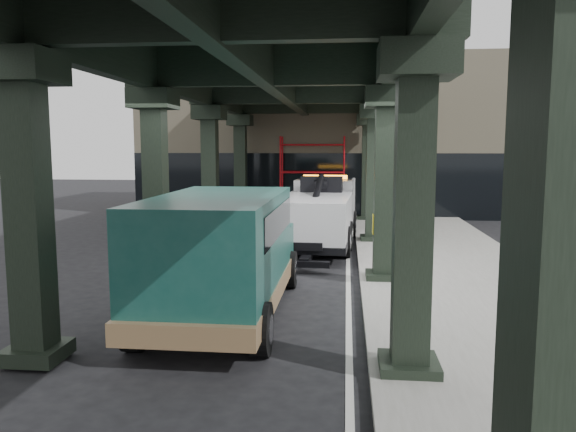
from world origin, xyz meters
The scene contains 8 objects.
ground centered at (0.00, 0.00, 0.00)m, with size 90.00×90.00×0.00m, color black.
sidewalk centered at (4.50, 2.00, 0.07)m, with size 5.00×40.00×0.15m, color gray.
lane_stripe centered at (1.70, 2.00, 0.01)m, with size 0.12×38.00×0.01m, color silver.
viaduct centered at (-0.40, 2.00, 5.46)m, with size 7.40×32.00×6.40m.
building centered at (2.00, 20.00, 4.00)m, with size 22.00×10.00×8.00m, color #C6B793.
scaffolding centered at (0.00, 14.64, 2.11)m, with size 3.08×0.88×4.00m.
tow_truck centered at (0.72, 7.48, 1.25)m, with size 2.67×7.94×2.57m.
towed_van centered at (-0.89, -1.29, 1.38)m, with size 2.59×6.37×2.58m.
Camera 1 is at (1.61, -12.38, 3.54)m, focal length 35.00 mm.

